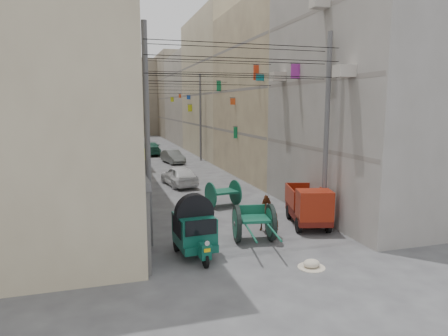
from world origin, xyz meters
name	(u,v)px	position (x,y,z in m)	size (l,w,h in m)	color
ground	(320,310)	(0.00, 0.00, 0.00)	(140.00, 140.00, 0.00)	#414143
building_row_left	(71,92)	(-8.00, 34.13, 6.46)	(8.00, 62.00, 14.00)	#C3B593
building_row_right	(226,93)	(8.00, 34.13, 6.46)	(8.00, 62.00, 14.00)	#9B9691
end_cap_building	(132,98)	(0.00, 66.00, 6.50)	(22.00, 10.00, 13.00)	#9F927D
shutters_left	(132,184)	(-3.92, 10.38, 1.49)	(0.18, 14.40, 2.88)	#4E4E53
signboards	(174,128)	(-0.01, 21.66, 3.43)	(8.22, 40.52, 5.67)	#1845A9
ac_units	(310,52)	(3.65, 7.67, 7.43)	(0.70, 6.55, 3.35)	#B5ADA2
utility_poles	(186,123)	(0.00, 17.00, 4.00)	(7.40, 22.20, 8.00)	#58585A
overhead_cables	(194,76)	(0.00, 14.40, 6.77)	(7.40, 22.52, 1.12)	black
auto_rickshaw	(195,228)	(-2.23, 4.60, 0.97)	(1.44, 2.38, 1.64)	black
tonga_cart	(254,222)	(0.24, 5.36, 0.74)	(1.68, 3.29, 1.42)	black
mini_truck	(310,208)	(3.10, 6.25, 0.84)	(2.16, 3.39, 1.76)	black
second_cart	(223,193)	(0.64, 10.78, 0.70)	(1.70, 1.56, 1.31)	#12523C
feed_sack	(311,264)	(1.10, 2.45, 0.14)	(0.55, 0.44, 0.27)	beige
horse	(271,216)	(1.23, 6.00, 0.72)	(0.78, 1.71, 1.45)	brown
distant_car_white	(179,176)	(-0.56, 16.73, 0.65)	(1.54, 3.83, 1.31)	silver
distant_car_grey	(173,157)	(0.76, 26.95, 0.58)	(1.23, 3.54, 1.17)	#535856
distant_car_green	(150,148)	(-0.46, 33.74, 0.67)	(1.88, 4.62, 1.34)	#1D5542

